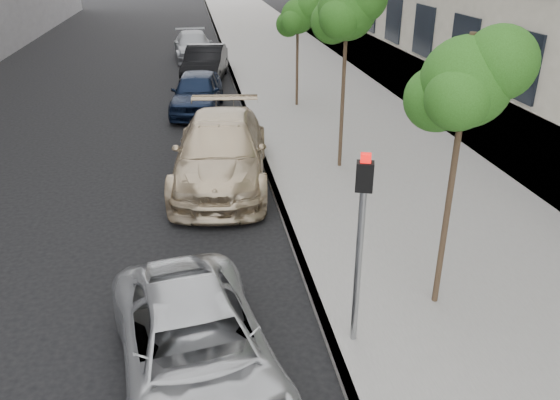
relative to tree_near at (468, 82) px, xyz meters
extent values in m
plane|color=black|center=(-3.23, -1.50, -3.95)|extent=(160.00, 160.00, 0.00)
cube|color=gray|center=(1.07, 22.50, -3.88)|extent=(6.40, 72.00, 0.14)
cube|color=#9E9B93|center=(-2.05, 22.50, -3.88)|extent=(0.15, 72.00, 0.14)
cylinder|color=#38281C|center=(-0.03, 0.00, -1.55)|extent=(0.10, 0.10, 4.51)
sphere|color=#245315|center=(-0.03, 0.00, 0.00)|extent=(1.33, 1.33, 1.33)
sphere|color=#245315|center=(0.32, -0.20, 0.30)|extent=(1.07, 1.07, 1.07)
sphere|color=#245315|center=(-0.33, 0.25, -0.30)|extent=(1.00, 1.00, 1.00)
cylinder|color=#38281C|center=(-0.03, 6.50, -1.39)|extent=(0.10, 0.10, 4.84)
sphere|color=#245315|center=(-0.03, 6.50, 0.33)|extent=(1.48, 1.48, 1.48)
sphere|color=#245315|center=(-0.33, 6.75, 0.03)|extent=(1.11, 1.11, 1.11)
cylinder|color=#38281C|center=(-0.03, 13.00, -1.83)|extent=(0.10, 0.10, 3.97)
sphere|color=#245315|center=(-0.03, 13.00, -0.54)|extent=(1.23, 1.23, 1.23)
sphere|color=#245315|center=(0.32, 12.80, -0.24)|extent=(0.98, 0.98, 0.98)
sphere|color=#245315|center=(-0.33, 13.25, -0.84)|extent=(0.92, 0.92, 0.92)
cylinder|color=#939699|center=(-1.71, -0.76, -2.54)|extent=(0.10, 0.10, 2.54)
cube|color=black|center=(-1.71, -0.76, -1.06)|extent=(0.28, 0.24, 0.42)
cube|color=red|center=(-1.71, -0.76, -0.79)|extent=(0.16, 0.14, 0.12)
imported|color=#B5B7BA|center=(-4.14, -1.21, -3.32)|extent=(2.80, 4.78, 1.25)
imported|color=#C6B08D|center=(-3.33, 6.22, -3.10)|extent=(3.01, 6.05, 1.69)
imported|color=black|center=(-3.81, 13.13, -3.20)|extent=(2.30, 4.57, 1.49)
imported|color=black|center=(-3.33, 18.31, -3.16)|extent=(2.42, 4.99, 1.57)
imported|color=gray|center=(-3.79, 23.78, -3.23)|extent=(2.26, 5.05, 1.44)
camera|label=1|loc=(-3.92, -7.33, 1.80)|focal=35.00mm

